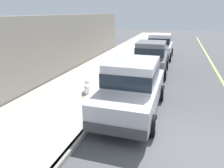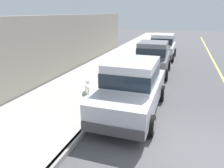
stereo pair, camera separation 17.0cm
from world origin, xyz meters
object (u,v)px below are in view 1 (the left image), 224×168
Objects in this scene: car_silver_sedan at (132,86)px; dog_white at (87,86)px; car_grey_hatchback at (151,57)px; car_white_hatchback at (160,46)px.

dog_white is (-2.20, 1.01, -0.55)m from car_silver_sedan.
car_silver_sedan reaches higher than car_grey_hatchback.
car_grey_hatchback is (-0.04, 5.31, -0.01)m from car_silver_sedan.
car_white_hatchback is at bearing 76.07° from dog_white.
car_grey_hatchback is 4.73m from car_white_hatchback.
car_white_hatchback is 9.31m from dog_white.
car_grey_hatchback reaches higher than dog_white.
car_silver_sedan is 1.21× the size of car_white_hatchback.
car_silver_sedan is 2.49m from dog_white.
car_white_hatchback is (0.04, 10.04, -0.01)m from car_silver_sedan.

